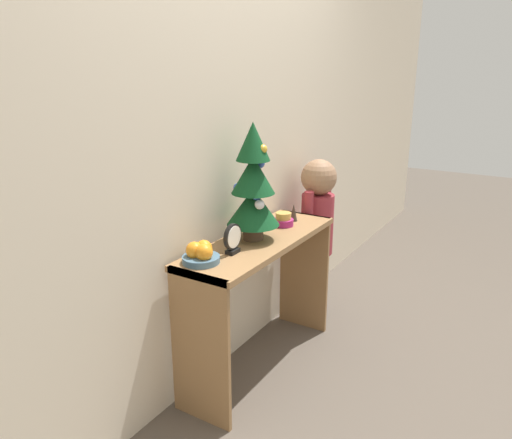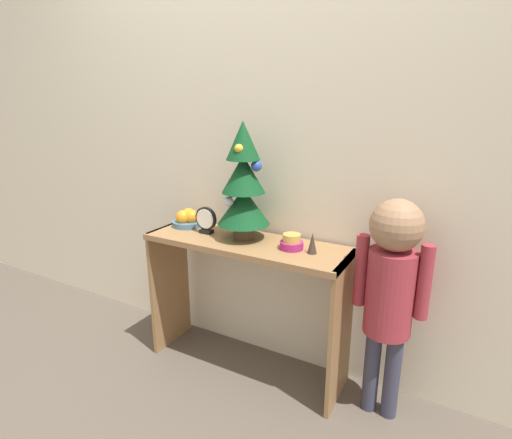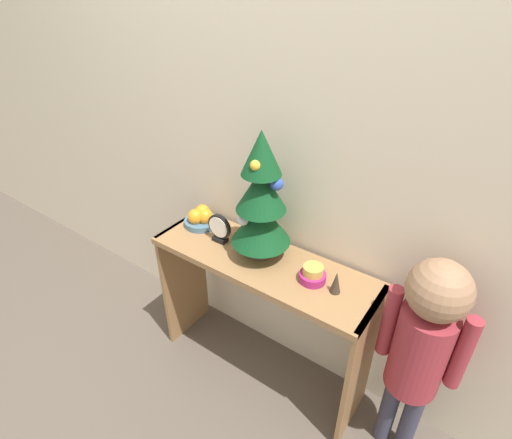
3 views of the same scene
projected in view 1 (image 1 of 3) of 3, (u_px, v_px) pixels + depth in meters
name	position (u px, v px, depth m)	size (l,w,h in m)	color
ground_plane	(288.00, 374.00, 2.65)	(12.00, 12.00, 0.00)	brown
back_wall	(223.00, 133.00, 2.48)	(7.00, 0.05, 2.50)	beige
console_table	(260.00, 271.00, 2.58)	(1.05, 0.34, 0.73)	olive
mini_tree	(253.00, 185.00, 2.44)	(0.26, 0.26, 0.59)	#4C3828
fruit_bowl	(201.00, 254.00, 2.21)	(0.17, 0.17, 0.10)	#476B84
singing_bowl	(283.00, 220.00, 2.72)	(0.11, 0.11, 0.07)	#9E2366
desk_clock	(233.00, 239.00, 2.31)	(0.12, 0.04, 0.14)	black
figurine	(294.00, 212.00, 2.80)	(0.04, 0.04, 0.10)	#382D23
child_figure	(317.00, 216.00, 3.13)	(0.32, 0.22, 1.03)	#38384C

